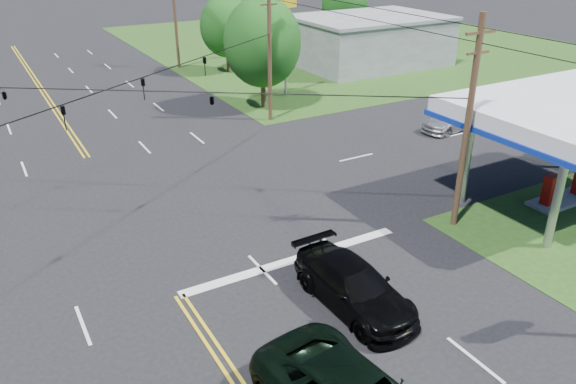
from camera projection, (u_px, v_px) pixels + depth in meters
ground at (123, 211)px, 27.29m from camera, size 280.00×280.00×0.00m
grass_ne at (341, 41)px, 68.12m from camera, size 46.00×48.00×0.03m
stop_bar at (294, 260)px, 23.26m from camera, size 10.00×0.50×0.02m
retail_ne at (369, 42)px, 55.52m from camera, size 14.00×10.00×4.40m
pole_se at (468, 123)px, 23.97m from camera, size 1.60×0.28×9.50m
pole_ne at (270, 50)px, 38.09m from camera, size 1.60×0.28×9.50m
pole_right_far at (175, 13)px, 52.88m from camera, size 1.60×0.28×10.00m
span_wire_signals at (105, 90)px, 24.73m from camera, size 26.00×18.00×1.13m
power_lines at (109, 37)px, 22.05m from camera, size 26.04×100.00×0.64m
tree_right_a at (262, 43)px, 40.91m from camera, size 5.70×5.70×8.18m
tree_right_b at (227, 26)px, 51.73m from camera, size 4.94×4.94×7.09m
tree_far_r at (345, 4)px, 64.16m from camera, size 5.32×5.32×7.63m
suv_black at (354, 286)px, 20.18m from camera, size 2.41×5.65×1.62m
sedan_far at (452, 120)px, 37.98m from camera, size 5.07×2.57×1.41m
polesign_ne at (285, 17)px, 43.12m from camera, size 2.20×0.84×8.05m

